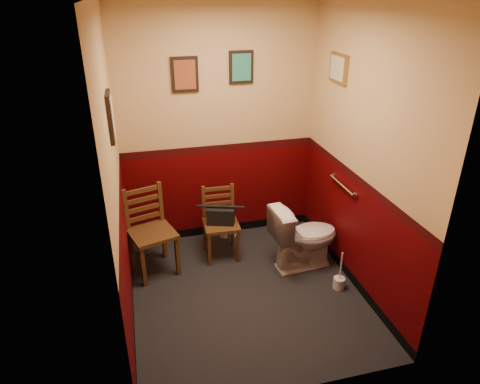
# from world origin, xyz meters

# --- Properties ---
(floor) EXTENTS (2.20, 2.40, 0.00)m
(floor) POSITION_xyz_m (0.00, 0.00, 0.00)
(floor) COLOR black
(floor) RESTS_ON ground
(wall_back) EXTENTS (2.20, 0.00, 2.70)m
(wall_back) POSITION_xyz_m (0.00, 1.20, 1.35)
(wall_back) COLOR #460205
(wall_back) RESTS_ON ground
(wall_front) EXTENTS (2.20, 0.00, 2.70)m
(wall_front) POSITION_xyz_m (0.00, -1.20, 1.35)
(wall_front) COLOR #460205
(wall_front) RESTS_ON ground
(wall_left) EXTENTS (0.00, 2.40, 2.70)m
(wall_left) POSITION_xyz_m (-1.10, 0.00, 1.35)
(wall_left) COLOR #460205
(wall_left) RESTS_ON ground
(wall_right) EXTENTS (0.00, 2.40, 2.70)m
(wall_right) POSITION_xyz_m (1.10, 0.00, 1.35)
(wall_right) COLOR #460205
(wall_right) RESTS_ON ground
(grab_bar) EXTENTS (0.05, 0.56, 0.06)m
(grab_bar) POSITION_xyz_m (1.07, 0.25, 0.95)
(grab_bar) COLOR silver
(grab_bar) RESTS_ON wall_right
(framed_print_back_a) EXTENTS (0.28, 0.04, 0.36)m
(framed_print_back_a) POSITION_xyz_m (-0.35, 1.18, 1.95)
(framed_print_back_a) COLOR black
(framed_print_back_a) RESTS_ON wall_back
(framed_print_back_b) EXTENTS (0.26, 0.04, 0.34)m
(framed_print_back_b) POSITION_xyz_m (0.25, 1.18, 2.00)
(framed_print_back_b) COLOR black
(framed_print_back_b) RESTS_ON wall_back
(framed_print_left) EXTENTS (0.04, 0.30, 0.38)m
(framed_print_left) POSITION_xyz_m (-1.08, 0.10, 1.85)
(framed_print_left) COLOR black
(framed_print_left) RESTS_ON wall_left
(framed_print_right) EXTENTS (0.04, 0.34, 0.28)m
(framed_print_right) POSITION_xyz_m (1.08, 0.60, 2.05)
(framed_print_right) COLOR olive
(framed_print_right) RESTS_ON wall_right
(toilet) EXTENTS (0.77, 0.47, 0.72)m
(toilet) POSITION_xyz_m (0.72, 0.30, 0.36)
(toilet) COLOR white
(toilet) RESTS_ON floor
(toilet_brush) EXTENTS (0.12, 0.12, 0.42)m
(toilet_brush) POSITION_xyz_m (0.93, -0.16, 0.07)
(toilet_brush) COLOR silver
(toilet_brush) RESTS_ON floor
(chair_left) EXTENTS (0.54, 0.54, 0.93)m
(chair_left) POSITION_xyz_m (-0.86, 0.63, 0.47)
(chair_left) COLOR brown
(chair_left) RESTS_ON floor
(chair_right) EXTENTS (0.39, 0.39, 0.81)m
(chair_right) POSITION_xyz_m (-0.10, 0.74, 0.40)
(chair_right) COLOR brown
(chair_right) RESTS_ON floor
(handbag) EXTENTS (0.33, 0.23, 0.22)m
(handbag) POSITION_xyz_m (-0.10, 0.71, 0.52)
(handbag) COLOR black
(handbag) RESTS_ON chair_right
(tp_stack) EXTENTS (0.21, 0.13, 0.28)m
(tp_stack) POSITION_xyz_m (0.07, 1.08, 0.11)
(tp_stack) COLOR silver
(tp_stack) RESTS_ON floor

